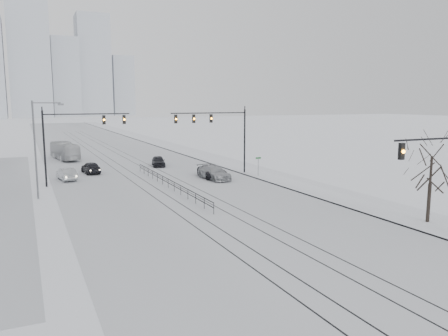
% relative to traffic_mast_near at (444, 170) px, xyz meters
% --- Properties ---
extents(ground, '(500.00, 500.00, 0.00)m').
position_rel_traffic_mast_near_xyz_m(ground, '(-10.79, -6.00, -4.56)').
color(ground, white).
rests_on(ground, ground).
extents(road, '(22.00, 260.00, 0.02)m').
position_rel_traffic_mast_near_xyz_m(road, '(-10.79, 54.00, -4.55)').
color(road, silver).
rests_on(road, ground).
extents(sidewalk_east, '(5.00, 260.00, 0.16)m').
position_rel_traffic_mast_near_xyz_m(sidewalk_east, '(2.71, 54.00, -4.48)').
color(sidewalk_east, silver).
rests_on(sidewalk_east, ground).
extents(curb, '(0.10, 260.00, 0.12)m').
position_rel_traffic_mast_near_xyz_m(curb, '(0.26, 54.00, -4.50)').
color(curb, gray).
rests_on(curb, ground).
extents(tram_rails, '(5.30, 180.00, 0.01)m').
position_rel_traffic_mast_near_xyz_m(tram_rails, '(-10.79, 34.00, -4.54)').
color(tram_rails, black).
rests_on(tram_rails, ground).
extents(skyline, '(96.00, 48.00, 72.00)m').
position_rel_traffic_mast_near_xyz_m(skyline, '(-5.77, 267.63, 26.08)').
color(skyline, '#A8AFB9').
rests_on(skyline, ground).
extents(traffic_mast_near, '(6.10, 0.37, 7.00)m').
position_rel_traffic_mast_near_xyz_m(traffic_mast_near, '(0.00, 0.00, 0.00)').
color(traffic_mast_near, black).
rests_on(traffic_mast_near, ground).
extents(traffic_mast_ne, '(9.60, 0.37, 8.00)m').
position_rel_traffic_mast_near_xyz_m(traffic_mast_ne, '(-2.64, 29.00, 1.20)').
color(traffic_mast_ne, black).
rests_on(traffic_mast_ne, ground).
extents(traffic_mast_nw, '(9.10, 0.37, 8.00)m').
position_rel_traffic_mast_near_xyz_m(traffic_mast_nw, '(-19.31, 30.00, 1.01)').
color(traffic_mast_nw, black).
rests_on(traffic_mast_nw, ground).
extents(street_light_west, '(2.73, 0.25, 9.00)m').
position_rel_traffic_mast_near_xyz_m(street_light_west, '(-22.99, 24.00, 0.65)').
color(street_light_west, '#595B60').
rests_on(street_light_west, ground).
extents(bare_tree, '(4.40, 4.40, 6.10)m').
position_rel_traffic_mast_near_xyz_m(bare_tree, '(2.41, 3.00, -0.07)').
color(bare_tree, black).
rests_on(bare_tree, ground).
extents(median_fence, '(0.06, 24.00, 1.00)m').
position_rel_traffic_mast_near_xyz_m(median_fence, '(-10.79, 24.00, -4.04)').
color(median_fence, black).
rests_on(median_fence, ground).
extents(street_sign, '(0.70, 0.06, 2.40)m').
position_rel_traffic_mast_near_xyz_m(street_sign, '(1.01, 26.00, -2.96)').
color(street_sign, '#595B60').
rests_on(street_sign, ground).
extents(sedan_sb_inner, '(2.16, 4.49, 1.48)m').
position_rel_traffic_mast_near_xyz_m(sedan_sb_inner, '(-16.76, 37.12, -3.82)').
color(sedan_sb_inner, black).
rests_on(sedan_sb_inner, ground).
extents(sedan_sb_outer, '(2.13, 4.46, 1.41)m').
position_rel_traffic_mast_near_xyz_m(sedan_sb_outer, '(-19.98, 33.27, -3.86)').
color(sedan_sb_outer, '#9FA3A6').
rests_on(sedan_sb_outer, ground).
extents(sedan_nb_front, '(2.83, 5.45, 1.47)m').
position_rel_traffic_mast_near_xyz_m(sedan_nb_front, '(-4.16, 27.83, -3.83)').
color(sedan_nb_front, black).
rests_on(sedan_nb_front, ground).
extents(sedan_nb_right, '(2.71, 5.53, 1.55)m').
position_rel_traffic_mast_near_xyz_m(sedan_nb_right, '(-4.40, 26.70, -3.79)').
color(sedan_nb_right, '#9A9DA1').
rests_on(sedan_nb_right, ground).
extents(sedan_nb_far, '(2.48, 4.43, 1.42)m').
position_rel_traffic_mast_near_xyz_m(sedan_nb_far, '(-7.29, 39.71, -3.85)').
color(sedan_nb_far, black).
rests_on(sedan_nb_far, ground).
extents(box_truck, '(3.80, 9.92, 2.70)m').
position_rel_traffic_mast_near_xyz_m(box_truck, '(-18.53, 52.74, -3.21)').
color(box_truck, '#B8BABC').
rests_on(box_truck, ground).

